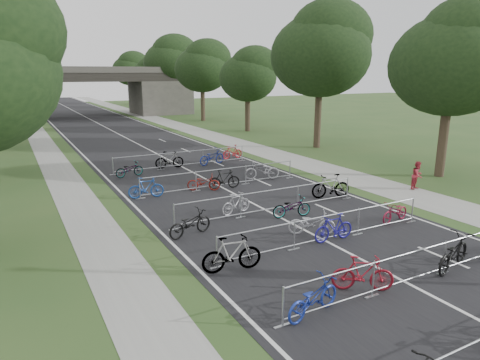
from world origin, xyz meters
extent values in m
cube|color=black|center=(0.00, 50.00, 0.01)|extent=(11.00, 140.00, 0.01)
cube|color=gray|center=(8.00, 50.00, 0.01)|extent=(3.00, 140.00, 0.01)
cube|color=gray|center=(-7.50, 50.00, 0.01)|extent=(2.00, 140.00, 0.01)
cube|color=silver|center=(0.00, 50.00, 0.00)|extent=(0.12, 140.00, 0.00)
cube|color=#3F3E38|center=(11.50, 65.00, 2.50)|extent=(8.00, 8.00, 5.00)
cube|color=black|center=(0.00, 65.00, 5.60)|extent=(30.00, 8.00, 1.20)
cube|color=#3F3E38|center=(0.00, 61.20, 6.60)|extent=(30.00, 0.40, 0.90)
cube|color=#3F3E38|center=(0.00, 68.80, 6.60)|extent=(30.00, 0.40, 0.90)
cylinder|color=#33261C|center=(13.00, 16.00, 2.24)|extent=(0.56, 0.56, 4.48)
ellipsoid|color=black|center=(13.00, 16.00, 6.63)|extent=(7.17, 7.17, 5.88)
sphere|color=black|center=(13.60, 15.50, 8.06)|extent=(5.73, 5.73, 5.73)
sphere|color=black|center=(12.50, 16.50, 5.73)|extent=(4.66, 4.66, 4.66)
cylinder|color=#33261C|center=(13.00, 28.00, 2.55)|extent=(0.56, 0.56, 5.11)
ellipsoid|color=black|center=(13.00, 28.00, 7.56)|extent=(8.18, 8.18, 6.70)
sphere|color=black|center=(13.60, 27.50, 9.20)|extent=(6.54, 6.54, 6.54)
sphere|color=black|center=(12.50, 28.50, 6.54)|extent=(5.31, 5.31, 5.31)
cylinder|color=#33261C|center=(13.00, 40.00, 1.92)|extent=(0.56, 0.56, 3.85)
ellipsoid|color=black|center=(13.00, 40.00, 5.70)|extent=(6.16, 6.16, 5.05)
sphere|color=black|center=(13.60, 39.50, 6.93)|extent=(4.93, 4.93, 4.93)
sphere|color=black|center=(12.50, 40.50, 4.93)|extent=(4.00, 4.00, 4.00)
cylinder|color=#33261C|center=(13.00, 52.00, 2.24)|extent=(0.56, 0.56, 4.48)
ellipsoid|color=black|center=(13.00, 52.00, 6.63)|extent=(7.17, 7.17, 5.88)
sphere|color=black|center=(13.60, 51.50, 8.06)|extent=(5.73, 5.73, 5.73)
sphere|color=black|center=(12.50, 52.50, 5.73)|extent=(4.66, 4.66, 4.66)
cylinder|color=#33261C|center=(13.00, 64.00, 2.55)|extent=(0.56, 0.56, 5.11)
ellipsoid|color=black|center=(13.00, 64.00, 7.56)|extent=(8.18, 8.18, 6.70)
sphere|color=black|center=(13.60, 63.50, 9.20)|extent=(6.54, 6.54, 6.54)
sphere|color=black|center=(12.50, 64.50, 6.54)|extent=(5.31, 5.31, 5.31)
cylinder|color=#33261C|center=(13.00, 76.00, 1.92)|extent=(0.56, 0.56, 3.85)
ellipsoid|color=black|center=(13.00, 76.00, 5.70)|extent=(6.16, 6.16, 5.05)
sphere|color=black|center=(13.60, 75.50, 6.93)|extent=(4.93, 4.93, 4.93)
sphere|color=black|center=(12.50, 76.50, 4.93)|extent=(4.00, 4.00, 4.00)
cylinder|color=#33261C|center=(13.00, 88.00, 2.24)|extent=(0.56, 0.56, 4.48)
ellipsoid|color=black|center=(13.00, 88.00, 6.63)|extent=(7.17, 7.17, 5.88)
sphere|color=black|center=(13.60, 87.50, 8.06)|extent=(5.73, 5.73, 5.73)
sphere|color=black|center=(12.50, 88.50, 5.73)|extent=(4.66, 4.66, 4.66)
cylinder|color=#A8ABB0|center=(0.00, 7.20, 1.05)|extent=(9.20, 0.04, 0.04)
cylinder|color=#A8ABB0|center=(0.00, 7.20, 0.18)|extent=(9.20, 0.04, 0.04)
cylinder|color=#A8ABB0|center=(-4.60, 7.20, 0.55)|extent=(0.05, 0.05, 1.10)
cube|color=#A8ABB0|center=(-4.60, 7.20, 0.01)|extent=(0.50, 0.08, 0.03)
cylinder|color=#A8ABB0|center=(-1.53, 7.20, 0.55)|extent=(0.05, 0.05, 1.10)
cube|color=#A8ABB0|center=(-1.53, 7.20, 0.01)|extent=(0.50, 0.08, 0.03)
cylinder|color=#A8ABB0|center=(1.53, 7.20, 0.55)|extent=(0.05, 0.05, 1.10)
cube|color=#A8ABB0|center=(1.53, 7.20, 0.01)|extent=(0.50, 0.08, 0.03)
cylinder|color=#A8ABB0|center=(0.00, 11.00, 1.05)|extent=(9.20, 0.04, 0.04)
cylinder|color=#A8ABB0|center=(0.00, 11.00, 0.18)|extent=(9.20, 0.04, 0.04)
cylinder|color=#A8ABB0|center=(-4.60, 11.00, 0.55)|extent=(0.05, 0.05, 1.10)
cube|color=#A8ABB0|center=(-4.60, 11.00, 0.01)|extent=(0.50, 0.08, 0.03)
cylinder|color=#A8ABB0|center=(-1.53, 11.00, 0.55)|extent=(0.05, 0.05, 1.10)
cube|color=#A8ABB0|center=(-1.53, 11.00, 0.01)|extent=(0.50, 0.08, 0.03)
cylinder|color=#A8ABB0|center=(1.53, 11.00, 0.55)|extent=(0.05, 0.05, 1.10)
cube|color=#A8ABB0|center=(1.53, 11.00, 0.01)|extent=(0.50, 0.08, 0.03)
cylinder|color=#A8ABB0|center=(4.60, 11.00, 0.55)|extent=(0.05, 0.05, 1.10)
cube|color=#A8ABB0|center=(4.60, 11.00, 0.01)|extent=(0.50, 0.08, 0.03)
cylinder|color=#A8ABB0|center=(0.00, 15.00, 1.05)|extent=(9.20, 0.04, 0.04)
cylinder|color=#A8ABB0|center=(0.00, 15.00, 0.18)|extent=(9.20, 0.04, 0.04)
cylinder|color=#A8ABB0|center=(-4.60, 15.00, 0.55)|extent=(0.05, 0.05, 1.10)
cube|color=#A8ABB0|center=(-4.60, 15.00, 0.01)|extent=(0.50, 0.08, 0.03)
cylinder|color=#A8ABB0|center=(-1.53, 15.00, 0.55)|extent=(0.05, 0.05, 1.10)
cube|color=#A8ABB0|center=(-1.53, 15.00, 0.01)|extent=(0.50, 0.08, 0.03)
cylinder|color=#A8ABB0|center=(1.53, 15.00, 0.55)|extent=(0.05, 0.05, 1.10)
cube|color=#A8ABB0|center=(1.53, 15.00, 0.01)|extent=(0.50, 0.08, 0.03)
cylinder|color=#A8ABB0|center=(4.60, 15.00, 0.55)|extent=(0.05, 0.05, 1.10)
cube|color=#A8ABB0|center=(4.60, 15.00, 0.01)|extent=(0.50, 0.08, 0.03)
cylinder|color=#A8ABB0|center=(0.00, 20.00, 1.05)|extent=(9.20, 0.04, 0.04)
cylinder|color=#A8ABB0|center=(0.00, 20.00, 0.18)|extent=(9.20, 0.04, 0.04)
cylinder|color=#A8ABB0|center=(-4.60, 20.00, 0.55)|extent=(0.05, 0.05, 1.10)
cube|color=#A8ABB0|center=(-4.60, 20.00, 0.01)|extent=(0.50, 0.08, 0.03)
cylinder|color=#A8ABB0|center=(-1.53, 20.00, 0.55)|extent=(0.05, 0.05, 1.10)
cube|color=#A8ABB0|center=(-1.53, 20.00, 0.01)|extent=(0.50, 0.08, 0.03)
cylinder|color=#A8ABB0|center=(1.53, 20.00, 0.55)|extent=(0.05, 0.05, 1.10)
cube|color=#A8ABB0|center=(1.53, 20.00, 0.01)|extent=(0.50, 0.08, 0.03)
cylinder|color=#A8ABB0|center=(4.60, 20.00, 0.55)|extent=(0.05, 0.05, 1.10)
cube|color=#A8ABB0|center=(4.60, 20.00, 0.01)|extent=(0.50, 0.08, 0.03)
cylinder|color=#A8ABB0|center=(0.00, 26.00, 1.05)|extent=(9.20, 0.04, 0.04)
cylinder|color=#A8ABB0|center=(0.00, 26.00, 0.18)|extent=(9.20, 0.04, 0.04)
cylinder|color=#A8ABB0|center=(-4.60, 26.00, 0.55)|extent=(0.05, 0.05, 1.10)
cube|color=#A8ABB0|center=(-4.60, 26.00, 0.01)|extent=(0.50, 0.08, 0.03)
cylinder|color=#A8ABB0|center=(-1.53, 26.00, 0.55)|extent=(0.05, 0.05, 1.10)
cube|color=#A8ABB0|center=(-1.53, 26.00, 0.01)|extent=(0.50, 0.08, 0.03)
cylinder|color=#A8ABB0|center=(1.53, 26.00, 0.55)|extent=(0.05, 0.05, 1.10)
cube|color=#A8ABB0|center=(1.53, 26.00, 0.01)|extent=(0.50, 0.08, 0.03)
cylinder|color=#A8ABB0|center=(4.60, 26.00, 0.55)|extent=(0.05, 0.05, 1.10)
cube|color=#A8ABB0|center=(4.60, 26.00, 0.01)|extent=(0.50, 0.08, 0.03)
imported|color=navy|center=(-3.62, 7.24, 0.50)|extent=(2.01, 1.07, 1.01)
imported|color=maroon|center=(-1.54, 7.60, 0.54)|extent=(1.79, 1.41, 1.08)
imported|color=black|center=(2.04, 7.25, 0.57)|extent=(2.29, 1.29, 1.14)
imported|color=#A8ABB0|center=(-4.30, 10.54, 0.59)|extent=(2.05, 0.90, 1.19)
imported|color=#A5A5AD|center=(-0.06, 11.90, 0.48)|extent=(1.91, 1.48, 0.96)
imported|color=navy|center=(0.25, 10.96, 0.53)|extent=(1.77, 0.54, 1.06)
imported|color=maroon|center=(3.97, 11.34, 0.45)|extent=(1.80, 0.89, 0.91)
imported|color=black|center=(-4.30, 14.07, 0.51)|extent=(2.04, 1.12, 1.01)
imported|color=#929298|center=(-1.47, 15.55, 0.49)|extent=(1.69, 0.82, 0.98)
imported|color=#A8ABB0|center=(0.47, 13.99, 0.47)|extent=(1.86, 0.96, 0.93)
imported|color=#A8ABB0|center=(3.96, 15.51, 0.62)|extent=(2.13, 1.09, 1.23)
imported|color=navy|center=(-4.29, 19.97, 0.54)|extent=(1.86, 0.81, 1.08)
imported|color=maroon|center=(-1.16, 19.87, 0.46)|extent=(1.83, 1.34, 0.92)
imported|color=black|center=(-0.01, 19.66, 0.54)|extent=(1.84, 0.73, 1.07)
imported|color=#B1B0B8|center=(2.94, 20.51, 0.54)|extent=(2.19, 1.39, 1.09)
imported|color=#A8ABB0|center=(-3.85, 24.99, 0.46)|extent=(1.82, 0.86, 0.92)
imported|color=#A8ABB0|center=(-0.87, 26.11, 0.57)|extent=(1.96, 0.80, 1.14)
imported|color=navy|center=(2.10, 25.81, 0.55)|extent=(2.21, 1.23, 1.10)
imported|color=maroon|center=(4.30, 26.95, 0.51)|extent=(1.76, 0.70, 1.03)
imported|color=maroon|center=(9.20, 14.55, 0.77)|extent=(0.88, 0.76, 1.55)
camera|label=1|loc=(-10.11, -0.67, 6.20)|focal=32.00mm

